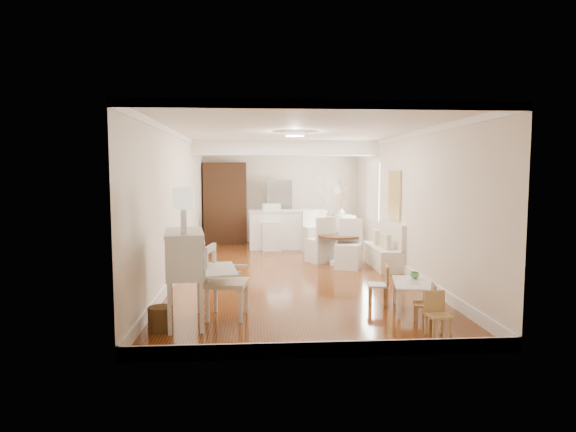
{
  "coord_description": "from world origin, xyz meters",
  "views": [
    {
      "loc": [
        -0.75,
        -9.59,
        2.04
      ],
      "look_at": [
        -0.07,
        0.3,
        1.13
      ],
      "focal_mm": 30.0,
      "sensor_mm": 36.0,
      "label": 1
    }
  ],
  "objects": [
    {
      "name": "pencil_cup",
      "position": [
        1.63,
        -2.63,
        0.49
      ],
      "size": [
        0.16,
        0.16,
        0.1
      ],
      "primitive_type": "imported",
      "rotation": [
        0.0,
        0.0,
        -0.29
      ],
      "color": "#64A761",
      "rests_on": "kids_table"
    },
    {
      "name": "kids_table",
      "position": [
        1.53,
        -2.85,
        0.22
      ],
      "size": [
        0.7,
        0.97,
        0.44
      ],
      "primitive_type": "cube",
      "rotation": [
        0.0,
        0.0,
        -0.21
      ],
      "color": "white",
      "rests_on": "ground"
    },
    {
      "name": "branch_vase",
      "position": [
        1.6,
        3.34,
        0.97
      ],
      "size": [
        0.19,
        0.19,
        0.19
      ],
      "primitive_type": "imported",
      "rotation": [
        0.0,
        0.0,
        0.03
      ],
      "color": "silver",
      "rests_on": "sideboard"
    },
    {
      "name": "banquette",
      "position": [
        1.99,
        0.5,
        0.49
      ],
      "size": [
        0.52,
        1.6,
        0.98
      ],
      "primitive_type": "cube",
      "color": "silver",
      "rests_on": "ground"
    },
    {
      "name": "breakfast_counter",
      "position": [
        0.1,
        3.1,
        0.52
      ],
      "size": [
        2.05,
        0.65,
        1.03
      ],
      "primitive_type": "cube",
      "color": "white",
      "rests_on": "ground"
    },
    {
      "name": "kids_chair_a",
      "position": [
        1.5,
        -3.43,
        0.28
      ],
      "size": [
        0.32,
        0.32,
        0.56
      ],
      "primitive_type": "cube",
      "rotation": [
        0.0,
        0.0,
        -1.77
      ],
      "color": "#956743",
      "rests_on": "ground"
    },
    {
      "name": "kids_chair_c",
      "position": [
        1.5,
        -3.92,
        0.28
      ],
      "size": [
        0.3,
        0.3,
        0.57
      ],
      "primitive_type": "cube",
      "rotation": [
        0.0,
        0.0,
        0.1
      ],
      "color": "tan",
      "rests_on": "ground"
    },
    {
      "name": "bar_stool_right",
      "position": [
        0.7,
        2.46,
        0.52
      ],
      "size": [
        0.52,
        0.52,
        1.04
      ],
      "primitive_type": "cube",
      "rotation": [
        0.0,
        0.0,
        0.29
      ],
      "color": "white",
      "rests_on": "ground"
    },
    {
      "name": "dining_table",
      "position": [
        1.1,
        0.76,
        0.33
      ],
      "size": [
        1.21,
        1.21,
        0.66
      ],
      "primitive_type": "cylinder",
      "rotation": [
        0.0,
        0.0,
        -0.3
      ],
      "color": "#4C2E18",
      "rests_on": "ground"
    },
    {
      "name": "bar_stool_left",
      "position": [
        -0.32,
        2.85,
        0.6
      ],
      "size": [
        0.49,
        0.49,
        1.21
      ],
      "primitive_type": "cube",
      "rotation": [
        0.0,
        0.0,
        -0.02
      ],
      "color": "white",
      "rests_on": "ground"
    },
    {
      "name": "slip_chair_near",
      "position": [
        1.21,
        0.33,
        0.52
      ],
      "size": [
        0.66,
        0.67,
        1.05
      ],
      "primitive_type": "cube",
      "rotation": [
        0.0,
        0.0,
        -0.41
      ],
      "color": "white",
      "rests_on": "ground"
    },
    {
      "name": "pantry_cabinet",
      "position": [
        -1.6,
        4.18,
        1.15
      ],
      "size": [
        1.2,
        0.6,
        2.3
      ],
      "primitive_type": "cube",
      "color": "#381E11",
      "rests_on": "ground"
    },
    {
      "name": "secretary_bureau",
      "position": [
        -1.7,
        -3.17,
        0.63
      ],
      "size": [
        1.13,
        1.14,
        1.26
      ],
      "primitive_type": "cube",
      "rotation": [
        0.0,
        0.0,
        0.15
      ],
      "color": "silver",
      "rests_on": "ground"
    },
    {
      "name": "fridge",
      "position": [
        0.3,
        4.15,
        0.9
      ],
      "size": [
        0.75,
        0.65,
        1.8
      ],
      "primitive_type": "imported",
      "color": "silver",
      "rests_on": "ground"
    },
    {
      "name": "gustavian_armchair",
      "position": [
        -1.15,
        -2.94,
        0.51
      ],
      "size": [
        0.67,
        0.67,
        1.02
      ],
      "primitive_type": "cube",
      "rotation": [
        0.0,
        0.0,
        1.41
      ],
      "color": "silver",
      "rests_on": "ground"
    },
    {
      "name": "slip_chair_far",
      "position": [
        0.71,
        1.12,
        0.52
      ],
      "size": [
        0.68,
        0.69,
        1.04
      ],
      "primitive_type": "cube",
      "rotation": [
        0.0,
        0.0,
        -2.66
      ],
      "color": "silver",
      "rests_on": "ground"
    },
    {
      "name": "sideboard",
      "position": [
        1.65,
        3.31,
        0.44
      ],
      "size": [
        0.53,
        0.97,
        0.88
      ],
      "primitive_type": "cube",
      "rotation": [
        0.0,
        0.0,
        0.14
      ],
      "color": "beige",
      "rests_on": "ground"
    },
    {
      "name": "wicker_basket",
      "position": [
        -1.98,
        -3.45,
        0.16
      ],
      "size": [
        0.41,
        0.41,
        0.31
      ],
      "primitive_type": "cylinder",
      "rotation": [
        0.0,
        0.0,
        -0.4
      ],
      "color": "brown",
      "rests_on": "ground"
    },
    {
      "name": "kids_chair_b",
      "position": [
        1.13,
        -2.42,
        0.31
      ],
      "size": [
        0.34,
        0.34,
        0.62
      ],
      "primitive_type": "cube",
      "rotation": [
        0.0,
        0.0,
        -1.71
      ],
      "color": "#A07748",
      "rests_on": "ground"
    },
    {
      "name": "room",
      "position": [
        0.04,
        0.32,
        1.98
      ],
      "size": [
        9.0,
        9.04,
        2.82
      ],
      "color": "brown",
      "rests_on": "ground"
    }
  ]
}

